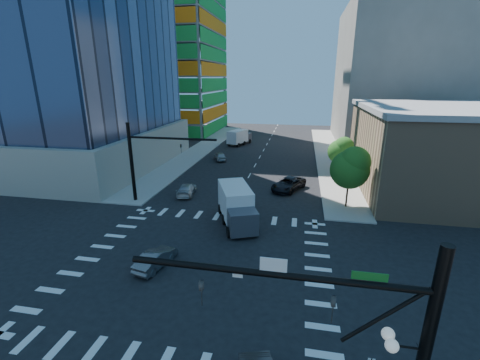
# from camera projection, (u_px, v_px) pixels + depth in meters

# --- Properties ---
(ground) EXTENTS (160.00, 160.00, 0.00)m
(ground) POSITION_uv_depth(u_px,v_px,m) (200.00, 264.00, 24.83)
(ground) COLOR black
(ground) RESTS_ON ground
(road_markings) EXTENTS (20.00, 20.00, 0.01)m
(road_markings) POSITION_uv_depth(u_px,v_px,m) (200.00, 264.00, 24.82)
(road_markings) COLOR silver
(road_markings) RESTS_ON ground
(sidewalk_ne) EXTENTS (5.00, 60.00, 0.15)m
(sidewalk_ne) POSITION_uv_depth(u_px,v_px,m) (329.00, 155.00, 60.01)
(sidewalk_ne) COLOR #999591
(sidewalk_ne) RESTS_ON ground
(sidewalk_nw) EXTENTS (5.00, 60.00, 0.15)m
(sidewalk_nw) POSITION_uv_depth(u_px,v_px,m) (201.00, 149.00, 64.47)
(sidewalk_nw) COLOR #999591
(sidewalk_nw) RESTS_ON ground
(construction_building) EXTENTS (25.16, 34.50, 70.60)m
(construction_building) POSITION_uv_depth(u_px,v_px,m) (166.00, 33.00, 80.21)
(construction_building) COLOR slate
(construction_building) RESTS_ON ground
(commercial_building) EXTENTS (20.50, 22.50, 10.60)m
(commercial_building) POSITION_uv_depth(u_px,v_px,m) (448.00, 150.00, 39.34)
(commercial_building) COLOR #9B785A
(commercial_building) RESTS_ON ground
(bg_building_ne) EXTENTS (24.00, 30.00, 28.00)m
(bg_building_ne) POSITION_uv_depth(u_px,v_px,m) (400.00, 77.00, 67.23)
(bg_building_ne) COLOR slate
(bg_building_ne) RESTS_ON ground
(signal_mast_se) EXTENTS (10.51, 2.48, 9.00)m
(signal_mast_se) POSITION_uv_depth(u_px,v_px,m) (394.00, 354.00, 10.65)
(signal_mast_se) COLOR black
(signal_mast_se) RESTS_ON sidewalk_se
(signal_mast_nw) EXTENTS (10.20, 0.40, 9.00)m
(signal_mast_nw) POSITION_uv_depth(u_px,v_px,m) (143.00, 156.00, 35.71)
(signal_mast_nw) COLOR black
(signal_mast_nw) RESTS_ON sidewalk_nw
(tree_south) EXTENTS (4.16, 4.16, 6.82)m
(tree_south) POSITION_uv_depth(u_px,v_px,m) (351.00, 167.00, 34.16)
(tree_south) COLOR #382316
(tree_south) RESTS_ON sidewalk_ne
(tree_north) EXTENTS (3.54, 3.52, 5.78)m
(tree_north) POSITION_uv_depth(u_px,v_px,m) (341.00, 150.00, 45.55)
(tree_north) COLOR #382316
(tree_north) RESTS_ON sidewalk_ne
(car_nb_far) EXTENTS (4.82, 6.34, 1.60)m
(car_nb_far) POSITION_uv_depth(u_px,v_px,m) (288.00, 184.00, 41.05)
(car_nb_far) COLOR black
(car_nb_far) RESTS_ON ground
(car_sb_near) EXTENTS (2.54, 4.88, 1.35)m
(car_sb_near) POSITION_uv_depth(u_px,v_px,m) (187.00, 189.00, 39.50)
(car_sb_near) COLOR beige
(car_sb_near) RESTS_ON ground
(car_sb_mid) EXTENTS (3.19, 4.50, 1.42)m
(car_sb_mid) POSITION_uv_depth(u_px,v_px,m) (220.00, 156.00, 55.98)
(car_sb_mid) COLOR #93959A
(car_sb_mid) RESTS_ON ground
(car_sb_cross) EXTENTS (2.19, 4.23, 1.33)m
(car_sb_cross) POSITION_uv_depth(u_px,v_px,m) (156.00, 259.00, 24.33)
(car_sb_cross) COLOR #525357
(car_sb_cross) RESTS_ON ground
(box_truck_near) EXTENTS (5.27, 7.39, 3.57)m
(box_truck_near) POSITION_uv_depth(u_px,v_px,m) (237.00, 209.00, 31.18)
(box_truck_near) COLOR black
(box_truck_near) RESTS_ON ground
(box_truck_far) EXTENTS (4.51, 6.62, 3.20)m
(box_truck_far) POSITION_uv_depth(u_px,v_px,m) (240.00, 138.00, 69.05)
(box_truck_far) COLOR black
(box_truck_far) RESTS_ON ground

